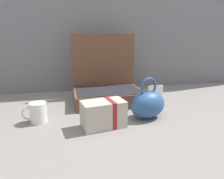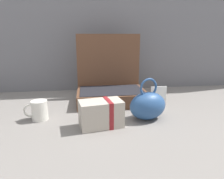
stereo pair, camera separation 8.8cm
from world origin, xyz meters
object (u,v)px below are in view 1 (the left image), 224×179
(open_suitcase, at_px, (107,87))
(cream_toiletry_bag, at_px, (104,114))
(info_card_left, at_px, (155,96))
(teal_pouch_handbag, at_px, (148,104))
(coffee_mug, at_px, (38,113))

(open_suitcase, xyz_separation_m, cream_toiletry_bag, (-0.09, -0.39, -0.03))
(open_suitcase, distance_m, cream_toiletry_bag, 0.40)
(cream_toiletry_bag, distance_m, info_card_left, 0.42)
(teal_pouch_handbag, distance_m, coffee_mug, 0.54)
(info_card_left, bearing_deg, teal_pouch_handbag, -128.00)
(teal_pouch_handbag, xyz_separation_m, cream_toiletry_bag, (-0.24, -0.05, -0.01))
(cream_toiletry_bag, relative_size, info_card_left, 1.68)
(coffee_mug, bearing_deg, cream_toiletry_bag, -21.08)
(teal_pouch_handbag, bearing_deg, info_card_left, 54.98)
(coffee_mug, xyz_separation_m, info_card_left, (0.66, 0.10, 0.01))
(teal_pouch_handbag, relative_size, coffee_mug, 1.84)
(open_suitcase, distance_m, teal_pouch_handbag, 0.36)
(cream_toiletry_bag, bearing_deg, coffee_mug, 158.92)
(cream_toiletry_bag, xyz_separation_m, info_card_left, (0.35, 0.22, 0.00))
(teal_pouch_handbag, xyz_separation_m, coffee_mug, (-0.54, 0.06, -0.02))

